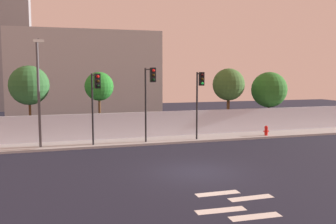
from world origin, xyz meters
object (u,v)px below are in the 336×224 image
Objects in this scene: roadside_tree_midleft at (99,87)px; roadside_tree_rightmost at (269,90)px; street_lamp_curbside at (39,85)px; traffic_light_left at (149,89)px; roadside_tree_midright at (229,85)px; roadside_tree_leftmost at (29,85)px; traffic_light_right at (95,93)px; traffic_light_center at (199,91)px; fire_hydrant at (266,130)px.

roadside_tree_midleft is 13.84m from roadside_tree_rightmost.
traffic_light_left is at bearing -6.41° from street_lamp_curbside.
street_lamp_curbside is 18.06m from roadside_tree_rightmost.
traffic_light_left is at bearing -53.29° from roadside_tree_midleft.
street_lamp_curbside reaches higher than roadside_tree_midright.
roadside_tree_midleft is at bearing 180.00° from roadside_tree_midright.
traffic_light_left is 0.94× the size of roadside_tree_leftmost.
roadside_tree_leftmost reaches higher than traffic_light_right.
traffic_light_left is at bearing -153.39° from roadside_tree_midright.
traffic_light_left is 1.02× the size of roadside_tree_rightmost.
street_lamp_curbside is 4.95m from roadside_tree_midleft.
traffic_light_center is at bearing -155.76° from roadside_tree_rightmost.
roadside_tree_rightmost is at bearing 24.24° from traffic_light_center.
roadside_tree_leftmost is (-0.73, 2.95, -0.11)m from street_lamp_curbside.
roadside_tree_rightmost is at bearing 55.77° from fire_hydrant.
traffic_light_right is at bearing -177.22° from fire_hydrant.
traffic_light_center reaches higher than fire_hydrant.
roadside_tree_midright reaches higher than traffic_light_left.
roadside_tree_leftmost is at bearing 138.41° from traffic_light_right.
roadside_tree_midleft is at bearing 180.00° from roadside_tree_rightmost.
fire_hydrant is 0.15× the size of roadside_tree_midleft.
roadside_tree_midleft is 0.94× the size of roadside_tree_midright.
traffic_light_right is 11.40m from roadside_tree_midright.
fire_hydrant is at bearing 4.14° from traffic_light_center.
traffic_light_left is 6.76× the size of fire_hydrant.
roadside_tree_leftmost is 14.85m from roadside_tree_midright.
traffic_light_center is 0.89× the size of roadside_tree_leftmost.
traffic_light_center is 7.00m from traffic_light_right.
roadside_tree_leftmost is (-7.46, 3.70, 0.16)m from traffic_light_left.
fire_hydrant is 4.72m from roadside_tree_midright.
traffic_light_center is 8.23m from roadside_tree_rightmost.
roadside_tree_midright is at bearing 26.61° from traffic_light_left.
traffic_light_center is 6.25m from fire_hydrant.
roadside_tree_midright is (3.82, 3.38, 0.28)m from traffic_light_center.
traffic_light_center is 11.55m from roadside_tree_leftmost.
roadside_tree_midright is at bearing 119.03° from fire_hydrant.
traffic_light_center is 6.39× the size of fire_hydrant.
fire_hydrant is at bearing 4.57° from traffic_light_left.
roadside_tree_rightmost is (3.68, 0.00, -0.44)m from roadside_tree_midright.
roadside_tree_leftmost is at bearing 103.91° from street_lamp_curbside.
traffic_light_right is at bearing -10.90° from street_lamp_curbside.
roadside_tree_midright reaches higher than roadside_tree_rightmost.
traffic_light_right is 5.42m from roadside_tree_leftmost.
roadside_tree_midleft is 10.16m from roadside_tree_midright.
roadside_tree_rightmost is (17.80, 2.95, -0.65)m from street_lamp_curbside.
traffic_light_center is 7.19m from roadside_tree_midleft.
traffic_light_left is 0.96× the size of roadside_tree_midright.
street_lamp_curbside is (-6.73, 0.76, 0.27)m from traffic_light_left.
traffic_light_right is at bearing -100.35° from roadside_tree_midleft.
roadside_tree_rightmost is at bearing 13.90° from traffic_light_right.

